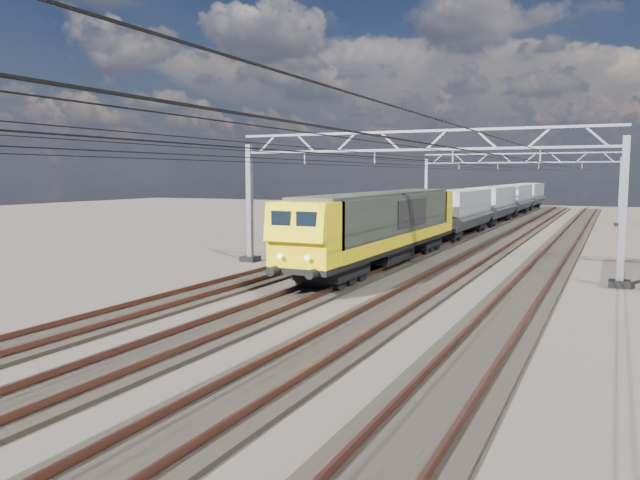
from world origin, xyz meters
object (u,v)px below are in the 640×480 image
at_px(hopper_wagon_lead, 459,209).
at_px(hopper_wagon_fourth, 529,194).
at_px(catenary_gantry_mid, 412,195).
at_px(catenary_gantry_far, 517,185).
at_px(hopper_wagon_third, 513,197).
at_px(hopper_wagon_mid, 492,202).
at_px(locomotive, 383,224).

relative_size(hopper_wagon_lead, hopper_wagon_fourth, 1.00).
bearing_deg(hopper_wagon_lead, catenary_gantry_mid, -83.99).
distance_m(catenary_gantry_mid, catenary_gantry_far, 36.00).
bearing_deg(hopper_wagon_fourth, hopper_wagon_third, -90.00).
height_order(hopper_wagon_mid, hopper_wagon_fourth, same).
bearing_deg(catenary_gantry_far, hopper_wagon_mid, -125.52).
bearing_deg(hopper_wagon_third, catenary_gantry_mid, -87.58).
height_order(catenary_gantry_far, hopper_wagon_fourth, catenary_gantry_far).
bearing_deg(hopper_wagon_mid, hopper_wagon_third, 90.00).
distance_m(catenary_gantry_far, hopper_wagon_third, 11.69).
height_order(catenary_gantry_mid, locomotive, catenary_gantry_mid).
bearing_deg(catenary_gantry_far, locomotive, -93.30).
bearing_deg(hopper_wagon_fourth, hopper_wagon_lead, -90.00).
xyz_separation_m(locomotive, hopper_wagon_mid, (-0.00, 31.90, -0.09)).
bearing_deg(catenary_gantry_far, hopper_wagon_third, 99.95).
bearing_deg(hopper_wagon_fourth, hopper_wagon_mid, -90.00).
bearing_deg(hopper_wagon_fourth, catenary_gantry_mid, -88.14).
relative_size(catenary_gantry_mid, hopper_wagon_mid, 1.53).
bearing_deg(hopper_wagon_third, hopper_wagon_mid, -90.00).
bearing_deg(locomotive, hopper_wagon_mid, 90.00).
relative_size(catenary_gantry_far, hopper_wagon_mid, 1.53).
xyz_separation_m(hopper_wagon_mid, hopper_wagon_fourth, (0.00, 28.40, 0.00)).
height_order(hopper_wagon_mid, hopper_wagon_third, same).
bearing_deg(locomotive, hopper_wagon_lead, 90.00).
relative_size(locomotive, hopper_wagon_mid, 1.62).
bearing_deg(catenary_gantry_mid, hopper_wagon_third, 92.42).
relative_size(catenary_gantry_mid, catenary_gantry_far, 1.00).
bearing_deg(hopper_wagon_mid, locomotive, -90.00).
height_order(catenary_gantry_far, hopper_wagon_mid, catenary_gantry_far).
height_order(hopper_wagon_lead, hopper_wagon_fourth, same).
relative_size(hopper_wagon_lead, hopper_wagon_mid, 1.00).
distance_m(locomotive, hopper_wagon_fourth, 60.30).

